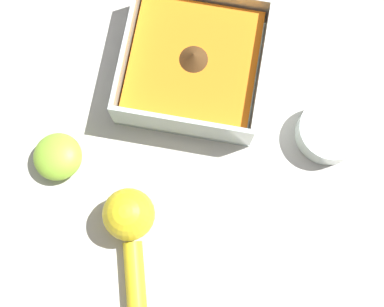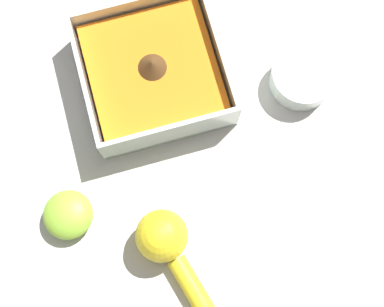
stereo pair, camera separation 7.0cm
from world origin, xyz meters
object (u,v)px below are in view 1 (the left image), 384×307
square_dish (194,65)px  lemon_squeezer (131,235)px  lemon_half (58,157)px  spice_bowl (329,132)px

square_dish → lemon_squeezer: size_ratio=0.90×
lemon_squeezer → lemon_half: (-0.12, 0.09, -0.01)m
lemon_squeezer → square_dish: bearing=-24.8°
spice_bowl → lemon_squeezer: lemon_squeezer is taller
lemon_squeezer → lemon_half: 0.15m
spice_bowl → lemon_squeezer: (-0.24, -0.18, 0.01)m
spice_bowl → lemon_squeezer: bearing=-142.1°
square_dish → lemon_squeezer: bearing=-99.1°
lemon_half → spice_bowl: bearing=15.6°
spice_bowl → square_dish: bearing=163.4°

